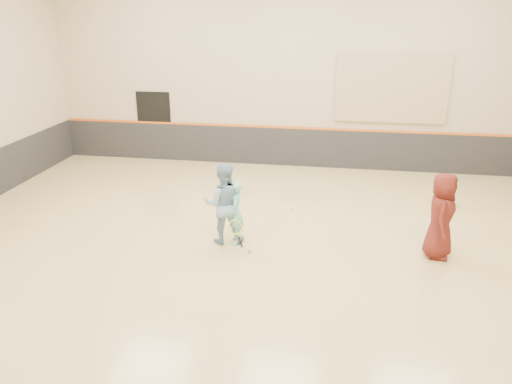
% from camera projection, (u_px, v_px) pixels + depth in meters
% --- Properties ---
extents(room, '(15.04, 12.04, 6.22)m').
position_uv_depth(room, '(266.00, 215.00, 9.93)').
color(room, tan).
rests_on(room, ground).
extents(wainscot_back, '(14.90, 0.04, 1.20)m').
position_uv_depth(wainscot_back, '(294.00, 147.00, 15.52)').
color(wainscot_back, '#232326').
rests_on(wainscot_back, floor).
extents(accent_stripe, '(14.90, 0.03, 0.06)m').
position_uv_depth(accent_stripe, '(294.00, 128.00, 15.30)').
color(accent_stripe, '#D85914').
rests_on(accent_stripe, wall_back).
extents(acoustic_panel, '(3.20, 0.08, 2.00)m').
position_uv_depth(acoustic_panel, '(392.00, 88.00, 14.41)').
color(acoustic_panel, tan).
rests_on(acoustic_panel, wall_back).
extents(doorway, '(1.10, 0.05, 2.20)m').
position_uv_depth(doorway, '(155.00, 126.00, 16.05)').
color(doorway, black).
rests_on(doorway, floor).
extents(girl, '(0.38, 0.53, 1.37)m').
position_uv_depth(girl, '(235.00, 213.00, 10.39)').
color(girl, '#70C3BB').
rests_on(girl, floor).
extents(instructor, '(0.97, 0.83, 1.74)m').
position_uv_depth(instructor, '(224.00, 203.00, 10.38)').
color(instructor, '#7BA1BF').
rests_on(instructor, floor).
extents(young_man, '(0.70, 0.94, 1.75)m').
position_uv_depth(young_man, '(441.00, 216.00, 9.76)').
color(young_man, '#551914').
rests_on(young_man, floor).
extents(held_racket, '(0.42, 0.42, 0.62)m').
position_uv_depth(held_racket, '(236.00, 227.00, 10.03)').
color(held_racket, '#BBD42E').
rests_on(held_racket, instructor).
extents(spare_racket, '(0.61, 0.61, 0.11)m').
position_uv_depth(spare_racket, '(213.00, 206.00, 12.41)').
color(spare_racket, '#DAE933').
rests_on(spare_racket, floor).
extents(ball_under_racket, '(0.07, 0.07, 0.07)m').
position_uv_depth(ball_under_racket, '(250.00, 251.00, 10.17)').
color(ball_under_racket, '#B5C72E').
rests_on(ball_under_racket, floor).
extents(ball_in_hand, '(0.07, 0.07, 0.07)m').
position_uv_depth(ball_in_hand, '(457.00, 206.00, 9.51)').
color(ball_in_hand, '#D0DF33').
rests_on(ball_in_hand, young_man).
extents(ball_beside_spare, '(0.07, 0.07, 0.07)m').
position_uv_depth(ball_beside_spare, '(291.00, 209.00, 12.31)').
color(ball_beside_spare, '#CBE635').
rests_on(ball_beside_spare, floor).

